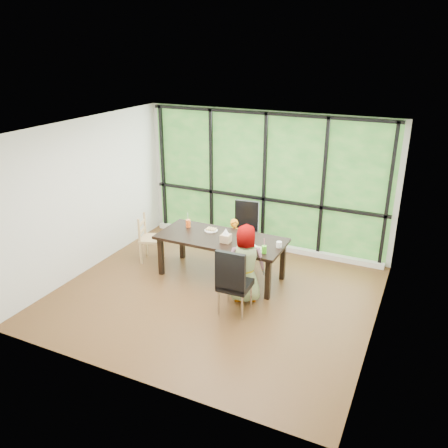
{
  "coord_description": "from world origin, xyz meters",
  "views": [
    {
      "loc": [
        2.94,
        -5.89,
        3.87
      ],
      "look_at": [
        -0.08,
        0.53,
        1.05
      ],
      "focal_mm": 36.86,
      "sensor_mm": 36.0,
      "label": 1
    }
  ],
  "objects_px": {
    "child_older": "(244,263)",
    "white_mug": "(279,244)",
    "dining_table": "(221,257)",
    "chair_interior_leather": "(235,280)",
    "plate_far": "(211,230)",
    "orange_cup": "(188,223)",
    "tissue_box": "(226,238)",
    "chair_end_beech": "(152,239)",
    "chair_window_leather": "(244,231)",
    "plate_near": "(249,247)",
    "green_cup": "(264,249)",
    "child_toddler": "(235,242)"
  },
  "relations": [
    {
      "from": "child_older",
      "to": "white_mug",
      "type": "distance_m",
      "value": 0.7
    },
    {
      "from": "chair_window_leather",
      "to": "chair_interior_leather",
      "type": "bearing_deg",
      "value": -78.03
    },
    {
      "from": "green_cup",
      "to": "plate_far",
      "type": "bearing_deg",
      "value": 158.31
    },
    {
      "from": "white_mug",
      "to": "dining_table",
      "type": "bearing_deg",
      "value": -177.77
    },
    {
      "from": "child_older",
      "to": "plate_far",
      "type": "xyz_separation_m",
      "value": [
        -0.94,
        0.72,
        0.12
      ]
    },
    {
      "from": "child_toddler",
      "to": "plate_far",
      "type": "xyz_separation_m",
      "value": [
        -0.29,
        -0.38,
        0.32
      ]
    },
    {
      "from": "child_older",
      "to": "plate_far",
      "type": "bearing_deg",
      "value": -62.09
    },
    {
      "from": "chair_interior_leather",
      "to": "child_toddler",
      "type": "xyz_separation_m",
      "value": [
        -0.68,
        1.51,
        -0.1
      ]
    },
    {
      "from": "dining_table",
      "to": "plate_far",
      "type": "bearing_deg",
      "value": 146.52
    },
    {
      "from": "chair_end_beech",
      "to": "plate_far",
      "type": "xyz_separation_m",
      "value": [
        1.16,
        0.17,
        0.31
      ]
    },
    {
      "from": "chair_interior_leather",
      "to": "chair_end_beech",
      "type": "relative_size",
      "value": 1.2
    },
    {
      "from": "chair_end_beech",
      "to": "plate_far",
      "type": "distance_m",
      "value": 1.22
    },
    {
      "from": "chair_end_beech",
      "to": "green_cup",
      "type": "xyz_separation_m",
      "value": [
        2.34,
        -0.3,
        0.36
      ]
    },
    {
      "from": "chair_interior_leather",
      "to": "plate_far",
      "type": "distance_m",
      "value": 1.5
    },
    {
      "from": "orange_cup",
      "to": "white_mug",
      "type": "height_order",
      "value": "orange_cup"
    },
    {
      "from": "child_toddler",
      "to": "plate_far",
      "type": "bearing_deg",
      "value": -146.11
    },
    {
      "from": "plate_near",
      "to": "orange_cup",
      "type": "bearing_deg",
      "value": 164.3
    },
    {
      "from": "chair_end_beech",
      "to": "green_cup",
      "type": "relative_size",
      "value": 7.29
    },
    {
      "from": "dining_table",
      "to": "orange_cup",
      "type": "relative_size",
      "value": 16.0
    },
    {
      "from": "orange_cup",
      "to": "white_mug",
      "type": "relative_size",
      "value": 1.45
    },
    {
      "from": "chair_interior_leather",
      "to": "child_toddler",
      "type": "relative_size",
      "value": 1.23
    },
    {
      "from": "plate_near",
      "to": "white_mug",
      "type": "height_order",
      "value": "white_mug"
    },
    {
      "from": "chair_window_leather",
      "to": "tissue_box",
      "type": "bearing_deg",
      "value": -91.14
    },
    {
      "from": "chair_interior_leather",
      "to": "plate_near",
      "type": "bearing_deg",
      "value": -85.38
    },
    {
      "from": "plate_near",
      "to": "orange_cup",
      "type": "relative_size",
      "value": 1.98
    },
    {
      "from": "child_older",
      "to": "plate_far",
      "type": "distance_m",
      "value": 1.19
    },
    {
      "from": "chair_interior_leather",
      "to": "tissue_box",
      "type": "distance_m",
      "value": 0.99
    },
    {
      "from": "child_toddler",
      "to": "plate_near",
      "type": "relative_size",
      "value": 3.22
    },
    {
      "from": "chair_end_beech",
      "to": "green_cup",
      "type": "height_order",
      "value": "chair_end_beech"
    },
    {
      "from": "orange_cup",
      "to": "tissue_box",
      "type": "height_order",
      "value": "orange_cup"
    },
    {
      "from": "plate_far",
      "to": "green_cup",
      "type": "height_order",
      "value": "green_cup"
    },
    {
      "from": "chair_end_beech",
      "to": "white_mug",
      "type": "relative_size",
      "value": 9.5
    },
    {
      "from": "dining_table",
      "to": "orange_cup",
      "type": "bearing_deg",
      "value": 166.33
    },
    {
      "from": "child_toddler",
      "to": "plate_near",
      "type": "bearing_deg",
      "value": -70.69
    },
    {
      "from": "chair_window_leather",
      "to": "tissue_box",
      "type": "xyz_separation_m",
      "value": [
        0.11,
        -1.04,
        0.28
      ]
    },
    {
      "from": "dining_table",
      "to": "chair_interior_leather",
      "type": "distance_m",
      "value": 1.17
    },
    {
      "from": "plate_near",
      "to": "green_cup",
      "type": "height_order",
      "value": "green_cup"
    },
    {
      "from": "plate_near",
      "to": "chair_window_leather",
      "type": "bearing_deg",
      "value": 116.5
    },
    {
      "from": "chair_interior_leather",
      "to": "tissue_box",
      "type": "xyz_separation_m",
      "value": [
        -0.52,
        0.79,
        0.28
      ]
    },
    {
      "from": "chair_window_leather",
      "to": "chair_end_beech",
      "type": "distance_m",
      "value": 1.74
    },
    {
      "from": "child_toddler",
      "to": "orange_cup",
      "type": "bearing_deg",
      "value": -171.09
    },
    {
      "from": "chair_window_leather",
      "to": "child_toddler",
      "type": "relative_size",
      "value": 1.23
    },
    {
      "from": "white_mug",
      "to": "tissue_box",
      "type": "height_order",
      "value": "tissue_box"
    },
    {
      "from": "chair_window_leather",
      "to": "chair_interior_leather",
      "type": "relative_size",
      "value": 1.0
    },
    {
      "from": "chair_window_leather",
      "to": "white_mug",
      "type": "xyz_separation_m",
      "value": [
        0.98,
        -0.86,
        0.26
      ]
    },
    {
      "from": "dining_table",
      "to": "green_cup",
      "type": "relative_size",
      "value": 17.85
    },
    {
      "from": "dining_table",
      "to": "plate_near",
      "type": "height_order",
      "value": "plate_near"
    },
    {
      "from": "tissue_box",
      "to": "orange_cup",
      "type": "bearing_deg",
      "value": 160.17
    },
    {
      "from": "chair_end_beech",
      "to": "plate_far",
      "type": "relative_size",
      "value": 3.83
    },
    {
      "from": "dining_table",
      "to": "child_older",
      "type": "relative_size",
      "value": 1.73
    }
  ]
}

